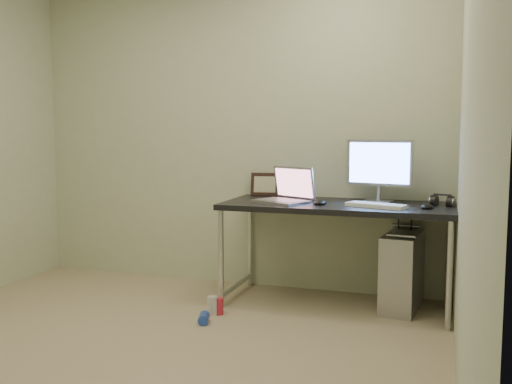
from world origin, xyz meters
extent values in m
plane|color=tan|center=(0.00, 0.00, 0.00)|extent=(3.50, 3.50, 0.00)
cube|color=beige|center=(0.00, 1.75, 1.25)|extent=(3.50, 0.02, 2.50)
cube|color=beige|center=(1.75, 0.00, 1.25)|extent=(0.02, 3.50, 2.50)
cube|color=black|center=(0.93, 1.39, 0.73)|extent=(1.63, 0.71, 0.04)
cylinder|color=silver|center=(0.16, 1.08, 0.35)|extent=(0.04, 0.04, 0.71)
cylinder|color=silver|center=(0.16, 1.71, 0.35)|extent=(0.04, 0.04, 0.71)
cylinder|color=silver|center=(1.71, 1.08, 0.35)|extent=(0.04, 0.04, 0.71)
cylinder|color=silver|center=(1.71, 1.71, 0.35)|extent=(0.04, 0.04, 0.71)
cylinder|color=silver|center=(0.16, 1.39, 0.08)|extent=(0.04, 0.63, 0.04)
cylinder|color=silver|center=(1.71, 1.39, 0.08)|extent=(0.04, 0.63, 0.04)
cube|color=#B2B1B6|center=(1.40, 1.45, 0.27)|extent=(0.29, 0.55, 0.55)
cylinder|color=#ADACB4|center=(1.40, 1.23, 0.57)|extent=(0.20, 0.05, 0.03)
cylinder|color=#ADACB4|center=(1.40, 1.67, 0.57)|extent=(0.20, 0.05, 0.03)
cylinder|color=black|center=(1.35, 1.70, 0.40)|extent=(0.01, 0.16, 0.69)
cylinder|color=black|center=(1.44, 1.68, 0.38)|extent=(0.02, 0.11, 0.71)
cylinder|color=red|center=(0.20, 0.92, 0.06)|extent=(0.08, 0.08, 0.12)
cylinder|color=silver|center=(0.17, 0.90, 0.07)|extent=(0.09, 0.09, 0.13)
cylinder|color=blue|center=(0.18, 0.72, 0.03)|extent=(0.10, 0.14, 0.07)
cube|color=#ADACB4|center=(0.54, 1.29, 0.76)|extent=(0.44, 0.40, 0.02)
cube|color=gray|center=(0.54, 1.29, 0.77)|extent=(0.39, 0.34, 0.00)
cube|color=#9898A0|center=(0.61, 1.42, 0.89)|extent=(0.35, 0.21, 0.24)
cube|color=#7D4B58|center=(0.61, 1.41, 0.89)|extent=(0.32, 0.18, 0.20)
cube|color=#ADACB4|center=(1.21, 1.54, 0.76)|extent=(0.22, 0.18, 0.01)
cylinder|color=#ADACB4|center=(1.21, 1.56, 0.82)|extent=(0.03, 0.03, 0.11)
cube|color=#ADACB4|center=(1.21, 1.55, 1.04)|extent=(0.48, 0.13, 0.34)
cube|color=#5B8BF7|center=(1.21, 1.53, 1.04)|extent=(0.43, 0.09, 0.29)
cube|color=white|center=(1.22, 1.27, 0.76)|extent=(0.43, 0.26, 0.02)
ellipsoid|color=black|center=(1.56, 1.30, 0.77)|extent=(0.10, 0.13, 0.04)
ellipsoid|color=black|center=(0.83, 1.28, 0.77)|extent=(0.11, 0.14, 0.04)
cylinder|color=black|center=(1.60, 1.48, 0.78)|extent=(0.06, 0.10, 0.09)
cylinder|color=black|center=(1.71, 1.48, 0.78)|extent=(0.06, 0.10, 0.09)
cube|color=black|center=(1.65, 1.48, 0.83)|extent=(0.12, 0.05, 0.01)
cube|color=black|center=(0.29, 1.70, 0.84)|extent=(0.24, 0.10, 0.19)
cylinder|color=silver|center=(0.48, 1.64, 0.79)|extent=(0.01, 0.01, 0.08)
cylinder|color=white|center=(0.48, 1.64, 0.84)|extent=(0.04, 0.04, 0.04)
camera|label=1|loc=(1.66, -2.65, 1.26)|focal=40.00mm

